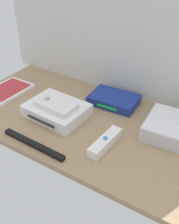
{
  "coord_description": "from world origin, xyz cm",
  "views": [
    {
      "loc": [
        42.15,
        -66.74,
        57.85
      ],
      "look_at": [
        0.0,
        0.0,
        4.0
      ],
      "focal_mm": 44.46,
      "sensor_mm": 36.0,
      "label": 1
    }
  ],
  "objects_px": {
    "network_router": "(114,100)",
    "remote_wand": "(105,142)",
    "game_case": "(8,91)",
    "sensor_bar": "(33,144)",
    "mini_computer": "(172,128)",
    "game_console": "(57,110)",
    "remote_classic_pad": "(56,105)"
  },
  "relations": [
    {
      "from": "remote_wand",
      "to": "game_console",
      "type": "bearing_deg",
      "value": 170.24
    },
    {
      "from": "remote_classic_pad",
      "to": "sensor_bar",
      "type": "relative_size",
      "value": 0.62
    },
    {
      "from": "network_router",
      "to": "remote_wand",
      "type": "xyz_separation_m",
      "value": [
        0.09,
        -0.23,
        -0.0
      ]
    },
    {
      "from": "mini_computer",
      "to": "remote_classic_pad",
      "type": "relative_size",
      "value": 1.22
    },
    {
      "from": "game_case",
      "to": "remote_classic_pad",
      "type": "xyz_separation_m",
      "value": [
        0.28,
        -0.03,
        0.05
      ]
    },
    {
      "from": "game_case",
      "to": "remote_classic_pad",
      "type": "distance_m",
      "value": 0.29
    },
    {
      "from": "remote_classic_pad",
      "to": "remote_wand",
      "type": "bearing_deg",
      "value": -6.66
    },
    {
      "from": "remote_wand",
      "to": "sensor_bar",
      "type": "height_order",
      "value": "remote_wand"
    },
    {
      "from": "game_case",
      "to": "mini_computer",
      "type": "bearing_deg",
      "value": 9.58
    },
    {
      "from": "game_console",
      "to": "network_router",
      "type": "distance_m",
      "value": 0.23
    },
    {
      "from": "game_case",
      "to": "sensor_bar",
      "type": "bearing_deg",
      "value": -30.11
    },
    {
      "from": "mini_computer",
      "to": "network_router",
      "type": "bearing_deg",
      "value": 165.21
    },
    {
      "from": "game_console",
      "to": "sensor_bar",
      "type": "relative_size",
      "value": 0.91
    },
    {
      "from": "network_router",
      "to": "remote_wand",
      "type": "relative_size",
      "value": 1.24
    },
    {
      "from": "game_case",
      "to": "sensor_bar",
      "type": "distance_m",
      "value": 0.37
    },
    {
      "from": "network_router",
      "to": "remote_classic_pad",
      "type": "bearing_deg",
      "value": -126.54
    },
    {
      "from": "game_console",
      "to": "mini_computer",
      "type": "distance_m",
      "value": 0.4
    },
    {
      "from": "game_case",
      "to": "remote_wand",
      "type": "xyz_separation_m",
      "value": [
        0.51,
        -0.08,
        0.01
      ]
    },
    {
      "from": "mini_computer",
      "to": "sensor_bar",
      "type": "relative_size",
      "value": 0.75
    },
    {
      "from": "mini_computer",
      "to": "network_router",
      "type": "height_order",
      "value": "mini_computer"
    },
    {
      "from": "network_router",
      "to": "sensor_bar",
      "type": "height_order",
      "value": "network_router"
    },
    {
      "from": "game_console",
      "to": "network_router",
      "type": "bearing_deg",
      "value": 55.93
    },
    {
      "from": "remote_wand",
      "to": "sensor_bar",
      "type": "distance_m",
      "value": 0.22
    },
    {
      "from": "remote_wand",
      "to": "sensor_bar",
      "type": "relative_size",
      "value": 0.62
    },
    {
      "from": "mini_computer",
      "to": "game_case",
      "type": "distance_m",
      "value": 0.67
    },
    {
      "from": "game_console",
      "to": "remote_classic_pad",
      "type": "xyz_separation_m",
      "value": [
        0.01,
        -0.01,
        0.03
      ]
    },
    {
      "from": "network_router",
      "to": "remote_wand",
      "type": "distance_m",
      "value": 0.25
    },
    {
      "from": "network_router",
      "to": "sensor_bar",
      "type": "xyz_separation_m",
      "value": [
        -0.1,
        -0.35,
        -0.01
      ]
    },
    {
      "from": "network_router",
      "to": "sensor_bar",
      "type": "relative_size",
      "value": 0.78
    },
    {
      "from": "remote_classic_pad",
      "to": "sensor_bar",
      "type": "distance_m",
      "value": 0.17
    },
    {
      "from": "mini_computer",
      "to": "network_router",
      "type": "relative_size",
      "value": 0.97
    },
    {
      "from": "mini_computer",
      "to": "game_case",
      "type": "relative_size",
      "value": 0.93
    }
  ]
}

